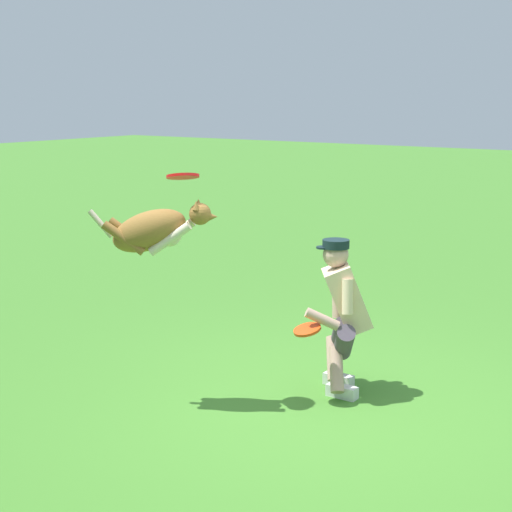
{
  "coord_description": "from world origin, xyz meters",
  "views": [
    {
      "loc": [
        -3.14,
        5.18,
        2.47
      ],
      "look_at": [
        0.51,
        -0.05,
        1.19
      ],
      "focal_mm": 57.46,
      "sensor_mm": 36.0,
      "label": 1
    }
  ],
  "objects": [
    {
      "name": "frisbee_held",
      "position": [
        0.12,
        -0.2,
        0.61
      ],
      "size": [
        0.3,
        0.29,
        0.11
      ],
      "primitive_type": "cylinder",
      "rotation": [
        -0.18,
        0.22,
        0.42
      ],
      "color": "#E84514",
      "rests_on": "person"
    },
    {
      "name": "ground_plane",
      "position": [
        0.0,
        0.0,
        0.0
      ],
      "size": [
        60.0,
        60.0,
        0.0
      ],
      "primitive_type": "plane",
      "color": "#43812C"
    },
    {
      "name": "person",
      "position": [
        0.0,
        -0.57,
        0.7
      ],
      "size": [
        0.55,
        0.71,
        1.29
      ],
      "rotation": [
        0.0,
        0.0,
        0.61
      ],
      "color": "silver",
      "rests_on": "ground_plane"
    },
    {
      "name": "frisbee_flying",
      "position": [
        0.93,
        0.33,
        1.83
      ],
      "size": [
        0.36,
        0.36,
        0.09
      ],
      "primitive_type": "cylinder",
      "rotation": [
        -0.23,
        -0.03,
        3.85
      ],
      "color": "red"
    },
    {
      "name": "dog",
      "position": [
        1.07,
        0.51,
        1.42
      ],
      "size": [
        0.91,
        0.6,
        0.48
      ],
      "rotation": [
        0.0,
        0.0,
        3.67
      ],
      "color": "olive"
    }
  ]
}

